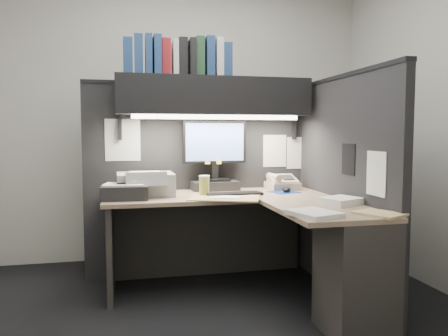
{
  "coord_description": "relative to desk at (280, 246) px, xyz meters",
  "views": [
    {
      "loc": [
        -0.58,
        -2.74,
        1.2
      ],
      "look_at": [
        0.16,
        0.51,
        0.94
      ],
      "focal_mm": 35.0,
      "sensor_mm": 36.0,
      "label": 1
    }
  ],
  "objects": [
    {
      "name": "floor",
      "position": [
        -0.43,
        0.0,
        -0.44
      ],
      "size": [
        3.5,
        3.5,
        0.0
      ],
      "primitive_type": "plane",
      "color": "black",
      "rests_on": "ground"
    },
    {
      "name": "wall_back",
      "position": [
        -0.43,
        1.5,
        0.91
      ],
      "size": [
        3.5,
        0.04,
        2.7
      ],
      "primitive_type": "cube",
      "color": "beige",
      "rests_on": "floor"
    },
    {
      "name": "wall_front",
      "position": [
        -0.43,
        -1.5,
        0.91
      ],
      "size": [
        3.5,
        0.04,
        2.7
      ],
      "primitive_type": "cube",
      "color": "beige",
      "rests_on": "floor"
    },
    {
      "name": "partition_back",
      "position": [
        -0.4,
        0.93,
        0.36
      ],
      "size": [
        1.9,
        0.06,
        1.6
      ],
      "primitive_type": "cube",
      "color": "black",
      "rests_on": "floor"
    },
    {
      "name": "partition_right",
      "position": [
        0.55,
        0.18,
        0.36
      ],
      "size": [
        0.06,
        1.5,
        1.6
      ],
      "primitive_type": "cube",
      "color": "black",
      "rests_on": "floor"
    },
    {
      "name": "desk",
      "position": [
        0.0,
        0.0,
        0.0
      ],
      "size": [
        1.7,
        1.53,
        0.73
      ],
      "color": "#93725D",
      "rests_on": "floor"
    },
    {
      "name": "overhead_shelf",
      "position": [
        -0.3,
        0.75,
        1.06
      ],
      "size": [
        1.55,
        0.34,
        0.3
      ],
      "primitive_type": "cube",
      "color": "black",
      "rests_on": "partition_back"
    },
    {
      "name": "task_light_tube",
      "position": [
        -0.3,
        0.61,
        0.89
      ],
      "size": [
        1.32,
        0.04,
        0.04
      ],
      "primitive_type": "cylinder",
      "rotation": [
        0.0,
        1.57,
        0.0
      ],
      "color": "white",
      "rests_on": "overhead_shelf"
    },
    {
      "name": "monitor",
      "position": [
        -0.28,
        0.82,
        0.52
      ],
      "size": [
        0.54,
        0.25,
        0.58
      ],
      "rotation": [
        0.0,
        0.0,
        0.05
      ],
      "color": "black",
      "rests_on": "desk"
    },
    {
      "name": "keyboard",
      "position": [
        -0.2,
        0.47,
        0.3
      ],
      "size": [
        0.44,
        0.18,
        0.02
      ],
      "primitive_type": "cube",
      "rotation": [
        0.0,
        0.0,
        0.09
      ],
      "color": "black",
      "rests_on": "desk"
    },
    {
      "name": "mousepad",
      "position": [
        0.23,
        0.55,
        0.29
      ],
      "size": [
        0.26,
        0.25,
        0.0
      ],
      "primitive_type": "cube",
      "rotation": [
        0.0,
        0.0,
        0.3
      ],
      "color": "navy",
      "rests_on": "desk"
    },
    {
      "name": "mouse",
      "position": [
        0.25,
        0.53,
        0.31
      ],
      "size": [
        0.11,
        0.13,
        0.04
      ],
      "primitive_type": "ellipsoid",
      "rotation": [
        0.0,
        0.0,
        -0.41
      ],
      "color": "black",
      "rests_on": "mousepad"
    },
    {
      "name": "telephone",
      "position": [
        0.29,
        0.73,
        0.34
      ],
      "size": [
        0.25,
        0.26,
        0.1
      ],
      "primitive_type": "cube",
      "rotation": [
        0.0,
        0.0,
        0.02
      ],
      "color": "#B6A58C",
      "rests_on": "desk"
    },
    {
      "name": "coffee_cup",
      "position": [
        -0.43,
        0.49,
        0.36
      ],
      "size": [
        0.09,
        0.09,
        0.14
      ],
      "primitive_type": "cylinder",
      "rotation": [
        0.0,
        0.0,
        -0.13
      ],
      "color": "gold",
      "rests_on": "desk"
    },
    {
      "name": "printer",
      "position": [
        -0.86,
        0.63,
        0.37
      ],
      "size": [
        0.43,
        0.37,
        0.17
      ],
      "primitive_type": "cube",
      "rotation": [
        0.0,
        0.0,
        0.02
      ],
      "color": "#999B9E",
      "rests_on": "desk"
    },
    {
      "name": "notebook_stack",
      "position": [
        -1.02,
        0.47,
        0.34
      ],
      "size": [
        0.34,
        0.28,
        0.1
      ],
      "primitive_type": "cube",
      "rotation": [
        0.0,
        0.0,
        -0.03
      ],
      "color": "black",
      "rests_on": "desk"
    },
    {
      "name": "open_folder",
      "position": [
        -0.31,
        0.32,
        0.29
      ],
      "size": [
        0.58,
        0.48,
        0.01
      ],
      "primitive_type": "cube",
      "rotation": [
        0.0,
        0.0,
        -0.36
      ],
      "color": "tan",
      "rests_on": "desk"
    },
    {
      "name": "paper_stack_a",
      "position": [
        0.38,
        -0.11,
        0.31
      ],
      "size": [
        0.31,
        0.29,
        0.05
      ],
      "primitive_type": "cube",
      "rotation": [
        0.0,
        0.0,
        0.4
      ],
      "color": "white",
      "rests_on": "desk"
    },
    {
      "name": "paper_stack_b",
      "position": [
        0.04,
        -0.45,
        0.3
      ],
      "size": [
        0.29,
        0.33,
        0.03
      ],
      "primitive_type": "cube",
      "rotation": [
        0.0,
        0.0,
        0.29
      ],
      "color": "white",
      "rests_on": "desk"
    },
    {
      "name": "manila_stack",
      "position": [
        0.42,
        -0.51,
        0.29
      ],
      "size": [
        0.29,
        0.32,
        0.01
      ],
      "primitive_type": "cube",
      "rotation": [
        0.0,
        0.0,
        0.46
      ],
      "color": "tan",
      "rests_on": "desk"
    },
    {
      "name": "binder_row",
      "position": [
        -0.58,
        0.75,
        1.35
      ],
      "size": [
        0.85,
        0.25,
        0.31
      ],
      "color": "navy",
      "rests_on": "overhead_shelf"
    },
    {
      "name": "pinned_papers",
      "position": [
        -0.0,
        0.56,
        0.61
      ],
      "size": [
        1.76,
        1.31,
        0.51
      ],
      "color": "white",
      "rests_on": "partition_back"
    }
  ]
}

